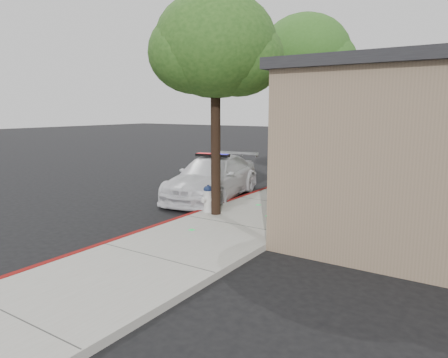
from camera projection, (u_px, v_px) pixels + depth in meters
ground at (184, 220)px, 11.93m from camera, size 120.00×120.00×0.00m
sidewalk at (279, 205)px, 13.52m from camera, size 3.20×60.00×0.15m
red_curb at (239, 199)px, 14.36m from camera, size 0.14×60.00×0.16m
police_car at (213, 177)px, 14.81m from camera, size 2.99×5.44×1.61m
fire_hydrant at (208, 198)px, 12.24m from camera, size 0.46×0.40×0.81m
street_tree_near at (216, 50)px, 11.25m from camera, size 3.50×3.38×6.18m
street_tree_mid at (306, 57)px, 15.81m from camera, size 3.77×3.46×6.61m
street_tree_far at (351, 94)px, 21.50m from camera, size 2.83×2.69×5.08m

